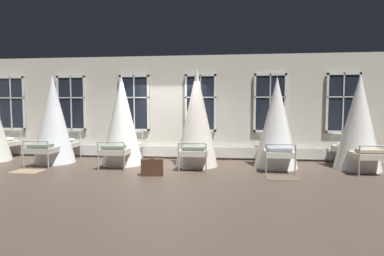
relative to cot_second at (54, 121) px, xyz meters
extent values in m
plane|color=#4C3D33|center=(3.40, -0.18, -1.31)|extent=(30.10, 30.10, 0.00)
cube|color=beige|center=(3.40, 1.23, 0.41)|extent=(16.05, 0.10, 3.46)
cube|color=black|center=(-2.25, 1.12, 0.56)|extent=(1.04, 0.02, 1.90)
cube|color=silver|center=(-2.25, 1.12, -0.35)|extent=(1.04, 0.06, 0.07)
cube|color=silver|center=(-2.25, 1.12, 1.48)|extent=(1.04, 0.06, 0.07)
cube|color=silver|center=(-1.77, 1.12, 0.56)|extent=(0.07, 0.06, 1.90)
cube|color=silver|center=(-2.25, 1.12, 0.56)|extent=(0.04, 0.06, 1.90)
cube|color=silver|center=(-2.25, 1.12, 0.75)|extent=(1.04, 0.06, 0.04)
cube|color=black|center=(0.01, 1.12, 0.56)|extent=(1.04, 0.02, 1.90)
cube|color=silver|center=(0.01, 1.12, -0.35)|extent=(1.04, 0.06, 0.07)
cube|color=silver|center=(0.01, 1.12, 1.48)|extent=(1.04, 0.06, 0.07)
cube|color=silver|center=(-0.48, 1.12, 0.56)|extent=(0.07, 0.06, 1.90)
cube|color=silver|center=(0.49, 1.12, 0.56)|extent=(0.07, 0.06, 1.90)
cube|color=silver|center=(0.01, 1.12, 0.56)|extent=(0.04, 0.06, 1.90)
cube|color=silver|center=(0.01, 1.12, 0.75)|extent=(1.04, 0.06, 0.04)
cube|color=black|center=(2.27, 1.12, 0.56)|extent=(1.04, 0.02, 1.90)
cube|color=silver|center=(2.27, 1.12, -0.35)|extent=(1.04, 0.06, 0.07)
cube|color=silver|center=(2.27, 1.12, 1.48)|extent=(1.04, 0.06, 0.07)
cube|color=silver|center=(1.78, 1.12, 0.56)|extent=(0.07, 0.06, 1.90)
cube|color=silver|center=(2.75, 1.12, 0.56)|extent=(0.07, 0.06, 1.90)
cube|color=silver|center=(2.27, 1.12, 0.56)|extent=(0.04, 0.06, 1.90)
cube|color=silver|center=(2.27, 1.12, 0.75)|extent=(1.04, 0.06, 0.04)
cube|color=black|center=(4.53, 1.12, 0.56)|extent=(1.04, 0.02, 1.90)
cube|color=silver|center=(4.53, 1.12, -0.35)|extent=(1.04, 0.06, 0.07)
cube|color=silver|center=(4.53, 1.12, 1.48)|extent=(1.04, 0.06, 0.07)
cube|color=silver|center=(4.04, 1.12, 0.56)|extent=(0.07, 0.06, 1.90)
cube|color=silver|center=(5.01, 1.12, 0.56)|extent=(0.07, 0.06, 1.90)
cube|color=silver|center=(4.53, 1.12, 0.56)|extent=(0.04, 0.06, 1.90)
cube|color=silver|center=(4.53, 1.12, 0.75)|extent=(1.04, 0.06, 0.04)
cube|color=black|center=(6.79, 1.12, 0.56)|extent=(1.04, 0.02, 1.90)
cube|color=silver|center=(6.79, 1.12, -0.35)|extent=(1.04, 0.06, 0.07)
cube|color=silver|center=(6.79, 1.12, 1.48)|extent=(1.04, 0.06, 0.07)
cube|color=silver|center=(6.30, 1.12, 0.56)|extent=(0.07, 0.06, 1.90)
cube|color=silver|center=(7.27, 1.12, 0.56)|extent=(0.07, 0.06, 1.90)
cube|color=silver|center=(6.79, 1.12, 0.56)|extent=(0.04, 0.06, 1.90)
cube|color=silver|center=(6.79, 1.12, 0.75)|extent=(1.04, 0.06, 0.04)
cube|color=black|center=(9.05, 1.12, 0.56)|extent=(1.04, 0.02, 1.90)
cube|color=silver|center=(9.05, 1.12, -0.35)|extent=(1.04, 0.06, 0.07)
cube|color=silver|center=(9.05, 1.12, 1.48)|extent=(1.04, 0.06, 0.07)
cube|color=silver|center=(8.56, 1.12, 0.56)|extent=(0.07, 0.06, 1.90)
cube|color=silver|center=(9.53, 1.12, 0.56)|extent=(0.07, 0.06, 1.90)
cube|color=silver|center=(9.05, 1.12, 0.56)|extent=(0.04, 0.06, 1.90)
cube|color=silver|center=(9.05, 1.12, 0.75)|extent=(1.04, 0.06, 0.04)
cube|color=silver|center=(3.40, 1.10, -1.06)|extent=(11.90, 0.10, 0.36)
cylinder|color=#9EA3A8|center=(-2.60, 1.02, -0.86)|extent=(0.04, 0.04, 0.92)
cylinder|color=#9EA3A8|center=(-1.86, 1.01, -0.86)|extent=(0.04, 0.04, 0.92)
cylinder|color=#9EA3A8|center=(-1.87, 0.03, -0.90)|extent=(0.05, 1.96, 0.03)
cylinder|color=#9EA3A8|center=(-2.23, 1.02, -0.40)|extent=(0.74, 0.04, 0.03)
ellipsoid|color=silver|center=(-2.23, 0.78, -0.68)|extent=(0.58, 0.41, 0.14)
cylinder|color=#9EA3A8|center=(-0.38, 0.97, -0.86)|extent=(0.04, 0.04, 0.92)
cylinder|color=#9EA3A8|center=(0.36, 0.98, -0.86)|extent=(0.04, 0.04, 0.92)
cylinder|color=#9EA3A8|center=(-0.36, -0.98, -0.92)|extent=(0.04, 0.04, 0.79)
cylinder|color=#9EA3A8|center=(0.38, -0.98, -0.92)|extent=(0.04, 0.04, 0.79)
cylinder|color=#9EA3A8|center=(-0.37, -0.01, -0.90)|extent=(0.05, 1.96, 0.03)
cylinder|color=#9EA3A8|center=(0.37, 0.00, -0.90)|extent=(0.05, 1.96, 0.03)
cylinder|color=#9EA3A8|center=(-0.01, 0.98, -0.40)|extent=(0.74, 0.04, 0.03)
cylinder|color=#9EA3A8|center=(0.01, -0.98, -0.53)|extent=(0.74, 0.04, 0.03)
cube|color=#B7B2A3|center=(0.00, 0.00, -0.82)|extent=(0.78, 1.98, 0.15)
ellipsoid|color=silver|center=(-0.01, 0.74, -0.68)|extent=(0.58, 0.41, 0.14)
cube|color=slate|center=(0.01, -0.72, -0.70)|extent=(0.62, 0.37, 0.10)
cone|color=white|center=(0.00, 0.00, 0.05)|extent=(1.26, 1.26, 2.73)
cylinder|color=#9EA3A8|center=(1.84, 0.95, -0.86)|extent=(0.04, 0.04, 0.92)
cylinder|color=#9EA3A8|center=(2.58, 0.96, -0.86)|extent=(0.04, 0.04, 0.92)
cylinder|color=#9EA3A8|center=(1.87, -1.01, -0.92)|extent=(0.04, 0.04, 0.79)
cylinder|color=#9EA3A8|center=(2.61, -1.00, -0.92)|extent=(0.04, 0.04, 0.79)
cylinder|color=#9EA3A8|center=(1.85, -0.03, -0.90)|extent=(0.06, 1.96, 0.03)
cylinder|color=#9EA3A8|center=(2.60, -0.02, -0.90)|extent=(0.06, 1.96, 0.03)
cylinder|color=#9EA3A8|center=(2.21, 0.96, -0.40)|extent=(0.74, 0.04, 0.03)
cylinder|color=#9EA3A8|center=(2.24, -1.00, -0.53)|extent=(0.74, 0.04, 0.03)
cube|color=beige|center=(2.22, -0.02, -0.82)|extent=(0.79, 1.99, 0.15)
ellipsoid|color=silver|center=(2.22, 0.72, -0.68)|extent=(0.58, 0.41, 0.14)
cube|color=slate|center=(2.23, -0.74, -0.70)|extent=(0.62, 0.37, 0.10)
cone|color=white|center=(2.22, -0.02, 0.04)|extent=(1.26, 1.26, 2.72)
cylinder|color=#9EA3A8|center=(4.16, 0.99, -0.86)|extent=(0.04, 0.04, 0.92)
cylinder|color=#9EA3A8|center=(4.90, 0.98, -0.86)|extent=(0.04, 0.04, 0.92)
cylinder|color=#9EA3A8|center=(4.12, -0.96, -0.92)|extent=(0.04, 0.04, 0.79)
cylinder|color=#9EA3A8|center=(4.86, -0.98, -0.92)|extent=(0.04, 0.04, 0.79)
cylinder|color=#9EA3A8|center=(4.14, 0.01, -0.90)|extent=(0.08, 1.96, 0.03)
cylinder|color=#9EA3A8|center=(4.88, 0.00, -0.90)|extent=(0.08, 1.96, 0.03)
cylinder|color=#9EA3A8|center=(4.53, 0.98, -0.40)|extent=(0.74, 0.05, 0.03)
cylinder|color=#9EA3A8|center=(4.49, -0.97, -0.53)|extent=(0.74, 0.05, 0.03)
cube|color=silver|center=(4.51, 0.01, -0.82)|extent=(0.81, 1.99, 0.15)
ellipsoid|color=silver|center=(4.53, 0.74, -0.68)|extent=(0.59, 0.41, 0.14)
cube|color=slate|center=(4.50, -0.71, -0.70)|extent=(0.63, 0.37, 0.10)
cone|color=silver|center=(4.51, 0.01, 0.13)|extent=(1.26, 1.26, 2.89)
cylinder|color=#9EA3A8|center=(6.49, 1.03, -0.86)|extent=(0.04, 0.04, 0.92)
cylinder|color=#9EA3A8|center=(7.23, 1.01, -0.86)|extent=(0.04, 0.04, 0.92)
cylinder|color=#9EA3A8|center=(6.43, -0.93, -0.92)|extent=(0.04, 0.04, 0.79)
cylinder|color=#9EA3A8|center=(7.17, -0.95, -0.92)|extent=(0.04, 0.04, 0.79)
cylinder|color=#9EA3A8|center=(6.46, 0.05, -0.90)|extent=(0.09, 1.96, 0.03)
cylinder|color=#9EA3A8|center=(7.20, 0.03, -0.90)|extent=(0.09, 1.96, 0.03)
cylinder|color=#9EA3A8|center=(6.86, 1.02, -0.40)|extent=(0.74, 0.05, 0.03)
cylinder|color=#9EA3A8|center=(6.80, -0.94, -0.53)|extent=(0.74, 0.05, 0.03)
cube|color=silver|center=(6.83, 0.04, -0.82)|extent=(0.82, 2.00, 0.15)
ellipsoid|color=#B7B2A3|center=(6.85, 0.78, -0.68)|extent=(0.59, 0.42, 0.14)
cube|color=#8C939E|center=(6.81, -0.68, -0.70)|extent=(0.63, 0.38, 0.10)
cone|color=white|center=(6.83, 0.04, 0.00)|extent=(1.26, 1.26, 2.63)
cylinder|color=#9EA3A8|center=(8.68, 0.97, -0.86)|extent=(0.04, 0.04, 0.92)
cylinder|color=#9EA3A8|center=(9.43, 0.98, -0.86)|extent=(0.04, 0.04, 0.92)
cylinder|color=#9EA3A8|center=(8.73, -0.99, -0.92)|extent=(0.04, 0.04, 0.79)
cylinder|color=#9EA3A8|center=(8.71, -0.01, -0.90)|extent=(0.07, 1.96, 0.03)
cylinder|color=#9EA3A8|center=(9.45, 0.00, -0.90)|extent=(0.07, 1.96, 0.03)
cylinder|color=#9EA3A8|center=(9.06, 0.98, -0.40)|extent=(0.74, 0.05, 0.03)
cylinder|color=#9EA3A8|center=(9.10, -0.98, -0.53)|extent=(0.74, 0.05, 0.03)
cube|color=beige|center=(9.08, 0.00, -0.82)|extent=(0.80, 1.99, 0.15)
ellipsoid|color=silver|center=(9.06, 0.74, -0.68)|extent=(0.58, 0.41, 0.14)
cube|color=tan|center=(9.09, -0.72, -0.70)|extent=(0.63, 0.37, 0.10)
cone|color=white|center=(9.08, 0.00, 0.03)|extent=(1.26, 1.26, 2.69)
cube|color=#8E7A5B|center=(0.01, -1.36, -1.31)|extent=(0.80, 0.56, 0.01)
cube|color=brown|center=(6.79, -1.36, -1.31)|extent=(0.81, 0.57, 0.01)
cube|color=#472D1E|center=(3.51, -1.46, -1.09)|extent=(0.59, 0.29, 0.44)
cube|color=tan|center=(3.49, -1.36, -1.09)|extent=(0.50, 0.10, 0.03)
torus|color=#472D1E|center=(3.51, -1.46, -0.86)|extent=(0.17, 0.17, 0.02)
camera|label=1|loc=(5.40, -9.06, 0.48)|focal=28.72mm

